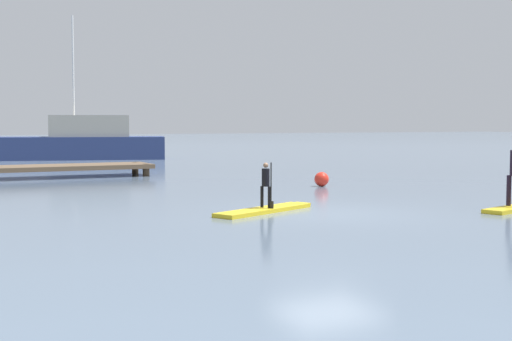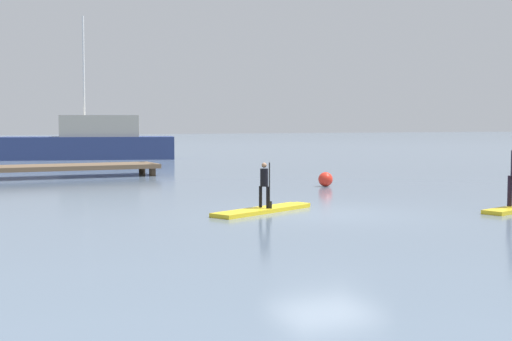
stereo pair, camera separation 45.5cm
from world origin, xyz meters
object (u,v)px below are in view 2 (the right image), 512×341
Objects in this scene: paddleboard_near at (264,210)px; mooring_buoy_near at (326,179)px; paddler_child_solo at (265,183)px; fishing_boat_white_large at (92,142)px.

mooring_buoy_near reaches higher than paddleboard_near.
paddler_child_solo is (0.01, -0.01, 0.68)m from paddleboard_near.
fishing_boat_white_large is 22.42m from mooring_buoy_near.
paddler_child_solo reaches higher than mooring_buoy_near.
paddler_child_solo is 27.64m from fishing_boat_white_large.
fishing_boat_white_large is at bearing 86.89° from paddleboard_near.
paddler_child_solo is at bearing -132.08° from mooring_buoy_near.
mooring_buoy_near is at bearing 47.92° from paddler_child_solo.
paddler_child_solo is 2.26× the size of mooring_buoy_near.
paddleboard_near is 0.68m from paddler_child_solo.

